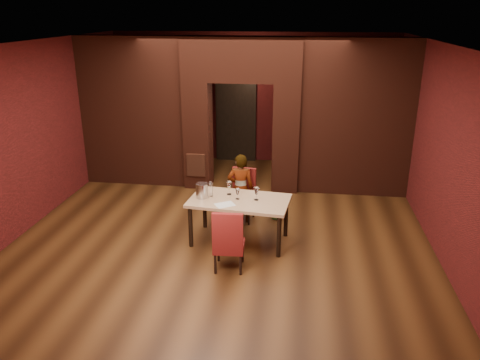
# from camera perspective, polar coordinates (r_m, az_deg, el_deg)

# --- Properties ---
(floor) EXTENTS (8.00, 8.00, 0.00)m
(floor) POSITION_cam_1_polar(r_m,az_deg,el_deg) (8.57, -1.59, -5.53)
(floor) COLOR #4D2C13
(floor) RESTS_ON ground
(ceiling) EXTENTS (7.00, 8.00, 0.04)m
(ceiling) POSITION_cam_1_polar(r_m,az_deg,el_deg) (7.74, -1.82, 16.35)
(ceiling) COLOR silver
(ceiling) RESTS_ON ground
(wall_back) EXTENTS (7.00, 0.04, 3.20)m
(wall_back) POSITION_cam_1_polar(r_m,az_deg,el_deg) (11.87, 1.49, 9.91)
(wall_back) COLOR maroon
(wall_back) RESTS_ON ground
(wall_front) EXTENTS (7.00, 0.04, 3.20)m
(wall_front) POSITION_cam_1_polar(r_m,az_deg,el_deg) (4.38, -10.36, -9.07)
(wall_front) COLOR maroon
(wall_front) RESTS_ON ground
(wall_left) EXTENTS (0.04, 8.00, 3.20)m
(wall_left) POSITION_cam_1_polar(r_m,az_deg,el_deg) (9.23, -23.75, 5.21)
(wall_left) COLOR maroon
(wall_left) RESTS_ON ground
(wall_right) EXTENTS (0.04, 8.00, 3.20)m
(wall_right) POSITION_cam_1_polar(r_m,az_deg,el_deg) (8.21, 23.23, 3.58)
(wall_right) COLOR maroon
(wall_right) RESTS_ON ground
(pillar_left) EXTENTS (0.55, 0.55, 2.30)m
(pillar_left) POSITION_cam_1_polar(r_m,az_deg,el_deg) (10.20, -5.13, 5.52)
(pillar_left) COLOR maroon
(pillar_left) RESTS_ON ground
(pillar_right) EXTENTS (0.55, 0.55, 2.30)m
(pillar_right) POSITION_cam_1_polar(r_m,az_deg,el_deg) (9.96, 5.65, 5.14)
(pillar_right) COLOR maroon
(pillar_right) RESTS_ON ground
(lintel) EXTENTS (2.45, 0.55, 0.90)m
(lintel) POSITION_cam_1_polar(r_m,az_deg,el_deg) (9.75, 0.21, 14.49)
(lintel) COLOR maroon
(lintel) RESTS_ON ground
(wing_wall_left) EXTENTS (2.28, 0.35, 3.20)m
(wing_wall_left) POSITION_cam_1_polar(r_m,az_deg,el_deg) (10.50, -12.82, 8.05)
(wing_wall_left) COLOR maroon
(wing_wall_left) RESTS_ON ground
(wing_wall_right) EXTENTS (2.28, 0.35, 3.20)m
(wing_wall_right) POSITION_cam_1_polar(r_m,az_deg,el_deg) (9.90, 13.99, 7.25)
(wing_wall_right) COLOR maroon
(wing_wall_right) RESTS_ON ground
(vent_panel) EXTENTS (0.40, 0.03, 0.50)m
(vent_panel) POSITION_cam_1_polar(r_m,az_deg,el_deg) (10.09, -5.39, 1.80)
(vent_panel) COLOR #9A4B2C
(vent_panel) RESTS_ON ground
(rear_door) EXTENTS (0.90, 0.08, 2.10)m
(rear_door) POSITION_cam_1_polar(r_m,az_deg,el_deg) (11.98, -0.48, 7.31)
(rear_door) COLOR black
(rear_door) RESTS_ON ground
(rear_door_frame) EXTENTS (1.02, 0.04, 2.22)m
(rear_door_frame) POSITION_cam_1_polar(r_m,az_deg,el_deg) (11.94, -0.51, 7.27)
(rear_door_frame) COLOR black
(rear_door_frame) RESTS_ON ground
(dining_table) EXTENTS (1.71, 1.08, 0.76)m
(dining_table) POSITION_cam_1_polar(r_m,az_deg,el_deg) (7.85, -0.08, -4.94)
(dining_table) COLOR #A5825D
(dining_table) RESTS_ON ground
(chair_far) EXTENTS (0.49, 0.49, 0.97)m
(chair_far) POSITION_cam_1_polar(r_m,az_deg,el_deg) (8.59, 0.21, -1.93)
(chair_far) COLOR maroon
(chair_far) RESTS_ON ground
(chair_near) EXTENTS (0.47, 0.47, 0.99)m
(chair_near) POSITION_cam_1_polar(r_m,az_deg,el_deg) (7.02, -1.35, -7.16)
(chair_near) COLOR maroon
(chair_near) RESTS_ON ground
(person_seated) EXTENTS (0.51, 0.37, 1.30)m
(person_seated) POSITION_cam_1_polar(r_m,az_deg,el_deg) (8.48, 0.06, -1.03)
(person_seated) COLOR white
(person_seated) RESTS_ON ground
(wine_glass_a) EXTENTS (0.09, 0.09, 0.23)m
(wine_glass_a) POSITION_cam_1_polar(r_m,az_deg,el_deg) (7.86, -1.34, -0.99)
(wine_glass_a) COLOR white
(wine_glass_a) RESTS_ON dining_table
(wine_glass_b) EXTENTS (0.07, 0.07, 0.18)m
(wine_glass_b) POSITION_cam_1_polar(r_m,az_deg,el_deg) (7.68, -0.31, -1.71)
(wine_glass_b) COLOR white
(wine_glass_b) RESTS_ON dining_table
(wine_glass_c) EXTENTS (0.09, 0.09, 0.22)m
(wine_glass_c) POSITION_cam_1_polar(r_m,az_deg,el_deg) (7.64, 2.01, -1.69)
(wine_glass_c) COLOR white
(wine_glass_c) RESTS_ON dining_table
(tasting_sheet) EXTENTS (0.37, 0.35, 0.00)m
(tasting_sheet) POSITION_cam_1_polar(r_m,az_deg,el_deg) (7.49, -1.86, -3.03)
(tasting_sheet) COLOR silver
(tasting_sheet) RESTS_ON dining_table
(wine_bucket) EXTENTS (0.20, 0.20, 0.25)m
(wine_bucket) POSITION_cam_1_polar(r_m,az_deg,el_deg) (7.75, -4.66, -1.30)
(wine_bucket) COLOR #B5B4BA
(wine_bucket) RESTS_ON dining_table
(water_bottle) EXTENTS (0.06, 0.06, 0.26)m
(water_bottle) POSITION_cam_1_polar(r_m,az_deg,el_deg) (7.80, -3.57, -1.07)
(water_bottle) COLOR white
(water_bottle) RESTS_ON dining_table
(potted_plant) EXTENTS (0.39, 0.35, 0.40)m
(potted_plant) POSITION_cam_1_polar(r_m,az_deg,el_deg) (8.78, 4.55, -3.48)
(potted_plant) COLOR #336528
(potted_plant) RESTS_ON ground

